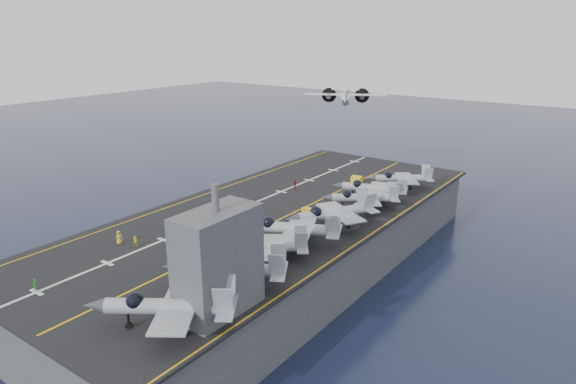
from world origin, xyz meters
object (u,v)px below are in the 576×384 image
Objects in this scene: fighter_jet_0 at (169,305)px; island_superstructure at (218,250)px; tow_cart_a at (234,250)px; transport_plane at (345,99)px.

island_superstructure is at bearing 73.57° from fighter_jet_0.
fighter_jet_0 is at bearing -68.26° from tow_cart_a.
island_superstructure is 86.06m from transport_plane.
fighter_jet_0 is 91.40m from transport_plane.
tow_cart_a is (-9.08, 12.62, -6.94)m from island_superstructure.
island_superstructure is 0.59× the size of transport_plane.
fighter_jet_0 is 20.00m from tow_cart_a.
island_superstructure is 7.68m from fighter_jet_0.
fighter_jet_0 is 8.98× the size of tow_cart_a.
fighter_jet_0 reaches higher than tow_cart_a.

